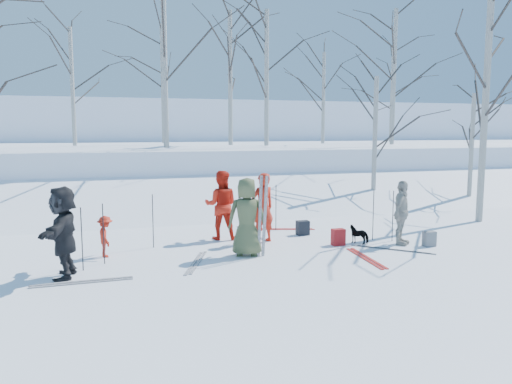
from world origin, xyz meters
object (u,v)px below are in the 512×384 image
object	(u,v)px
backpack_grey	(429,239)
backpack_dark	(303,228)
skier_redor_behind	(221,205)
dog	(359,234)
skier_red_seated	(105,237)
skier_cream_east	(401,213)
skier_red_north	(263,208)
skier_grey_west	(63,232)
backpack_red	(338,237)
skier_olive_center	(247,217)

from	to	relation	value
backpack_grey	backpack_dark	xyz separation A→B (m)	(-2.54, 2.20, 0.01)
skier_redor_behind	dog	xyz separation A→B (m)	(3.31, -1.54, -0.69)
skier_red_seated	skier_cream_east	xyz separation A→B (m)	(7.24, -0.92, 0.34)
skier_red_north	skier_cream_east	distance (m)	3.55
skier_red_north	skier_grey_west	world-z (taller)	skier_grey_west
skier_grey_west	backpack_red	xyz separation A→B (m)	(6.46, 0.92, -0.71)
skier_red_seated	backpack_grey	world-z (taller)	skier_red_seated
skier_grey_west	backpack_dark	distance (m)	6.55
skier_grey_west	backpack_grey	xyz separation A→B (m)	(8.61, 0.15, -0.73)
dog	backpack_grey	xyz separation A→B (m)	(1.53, -0.82, -0.04)
skier_red_seated	backpack_grey	distance (m)	7.94
backpack_dark	dog	bearing A→B (deg)	-53.71
skier_olive_center	backpack_dark	world-z (taller)	skier_olive_center
backpack_grey	backpack_dark	distance (m)	3.36
skier_red_seated	backpack_dark	size ratio (longest dim) A/B	2.40
backpack_red	backpack_dark	size ratio (longest dim) A/B	1.05
skier_red_seated	skier_cream_east	distance (m)	7.30
skier_red_north	dog	world-z (taller)	skier_red_north
skier_cream_east	backpack_dark	bearing A→B (deg)	94.40
skier_cream_east	backpack_dark	xyz separation A→B (m)	(-1.95, 1.83, -0.62)
skier_redor_behind	backpack_dark	size ratio (longest dim) A/B	4.62
skier_red_north	skier_cream_east	xyz separation A→B (m)	(3.28, -1.34, -0.08)
backpack_red	skier_redor_behind	bearing A→B (deg)	149.41
skier_olive_center	skier_redor_behind	size ratio (longest dim) A/B	0.99
backpack_red	skier_red_seated	bearing A→B (deg)	174.85
skier_red_north	skier_red_seated	world-z (taller)	skier_red_north
skier_olive_center	skier_redor_behind	xyz separation A→B (m)	(-0.17, 1.91, 0.01)
backpack_red	backpack_dark	distance (m)	1.48
skier_red_seated	backpack_dark	world-z (taller)	skier_red_seated
skier_red_seated	dog	xyz separation A→B (m)	(6.30, -0.46, -0.25)
dog	backpack_grey	distance (m)	1.74
skier_grey_west	backpack_dark	size ratio (longest dim) A/B	4.59
skier_redor_behind	skier_cream_east	bearing A→B (deg)	172.22
skier_cream_east	skier_grey_west	size ratio (longest dim) A/B	0.90
skier_grey_west	backpack_grey	world-z (taller)	skier_grey_west
skier_redor_behind	backpack_dark	xyz separation A→B (m)	(2.29, -0.16, -0.72)
backpack_red	skier_red_north	bearing A→B (deg)	151.38
skier_red_seated	dog	size ratio (longest dim) A/B	1.74
skier_olive_center	skier_red_seated	distance (m)	3.30
skier_olive_center	skier_grey_west	xyz separation A→B (m)	(-3.95, -0.60, 0.00)
skier_redor_behind	backpack_red	xyz separation A→B (m)	(2.68, -1.59, -0.71)
skier_redor_behind	skier_olive_center	bearing A→B (deg)	112.49
skier_cream_east	backpack_dark	size ratio (longest dim) A/B	4.12
skier_olive_center	skier_red_north	xyz separation A→B (m)	(0.79, 1.26, -0.01)
skier_olive_center	skier_redor_behind	world-z (taller)	skier_redor_behind
backpack_red	backpack_grey	distance (m)	2.29
skier_red_north	backpack_dark	distance (m)	1.58
skier_red_seated	skier_olive_center	bearing A→B (deg)	-112.29
skier_olive_center	skier_red_seated	size ratio (longest dim) A/B	1.91
backpack_red	backpack_dark	world-z (taller)	backpack_red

